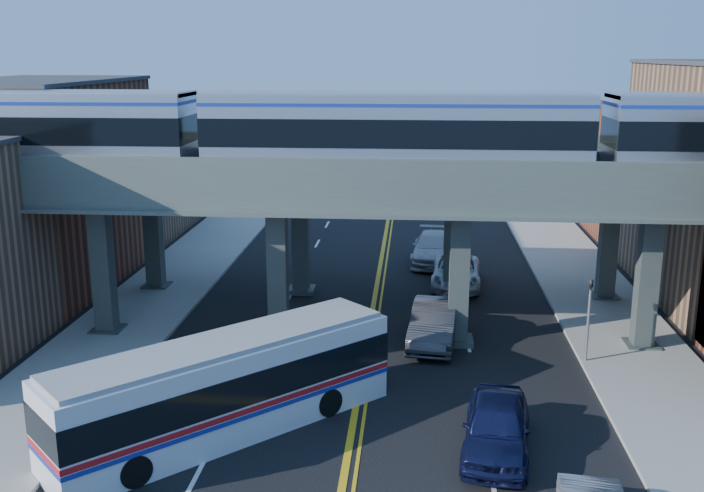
{
  "coord_description": "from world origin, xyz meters",
  "views": [
    {
      "loc": [
        1.97,
        -25.11,
        12.6
      ],
      "look_at": [
        -0.64,
        7.31,
        4.53
      ],
      "focal_mm": 40.0,
      "sensor_mm": 36.0,
      "label": 1
    }
  ],
  "objects_px": {
    "car_lane_b": "(434,323)",
    "transit_train": "(395,131)",
    "car_lane_a": "(497,427)",
    "stop_sign": "(367,344)",
    "car_lane_d": "(433,248)",
    "transit_bus": "(226,388)",
    "traffic_signal": "(589,311)",
    "car_lane_c": "(456,272)"
  },
  "relations": [
    {
      "from": "car_lane_b",
      "to": "transit_train",
      "type": "bearing_deg",
      "value": -174.11
    },
    {
      "from": "car_lane_a",
      "to": "stop_sign",
      "type": "bearing_deg",
      "value": 140.76
    },
    {
      "from": "transit_train",
      "to": "car_lane_a",
      "type": "distance_m",
      "value": 13.44
    },
    {
      "from": "car_lane_a",
      "to": "car_lane_d",
      "type": "bearing_deg",
      "value": 101.46
    },
    {
      "from": "transit_train",
      "to": "transit_bus",
      "type": "xyz_separation_m",
      "value": [
        -5.34,
        -9.12,
        -7.74
      ]
    },
    {
      "from": "traffic_signal",
      "to": "car_lane_a",
      "type": "relative_size",
      "value": 0.78
    },
    {
      "from": "transit_train",
      "to": "transit_bus",
      "type": "relative_size",
      "value": 4.67
    },
    {
      "from": "car_lane_d",
      "to": "transit_train",
      "type": "bearing_deg",
      "value": -93.95
    },
    {
      "from": "traffic_signal",
      "to": "stop_sign",
      "type": "bearing_deg",
      "value": -161.37
    },
    {
      "from": "stop_sign",
      "to": "transit_bus",
      "type": "relative_size",
      "value": 0.25
    },
    {
      "from": "traffic_signal",
      "to": "car_lane_b",
      "type": "bearing_deg",
      "value": 162.35
    },
    {
      "from": "transit_train",
      "to": "car_lane_c",
      "type": "distance_m",
      "value": 12.72
    },
    {
      "from": "transit_bus",
      "to": "car_lane_b",
      "type": "distance_m",
      "value": 11.62
    },
    {
      "from": "traffic_signal",
      "to": "car_lane_c",
      "type": "xyz_separation_m",
      "value": [
        -4.84,
        10.81,
        -1.52
      ]
    },
    {
      "from": "car_lane_d",
      "to": "transit_bus",
      "type": "bearing_deg",
      "value": -103.31
    },
    {
      "from": "traffic_signal",
      "to": "car_lane_d",
      "type": "xyz_separation_m",
      "value": [
        -6.0,
        15.84,
        -1.42
      ]
    },
    {
      "from": "transit_train",
      "to": "car_lane_b",
      "type": "distance_m",
      "value": 8.66
    },
    {
      "from": "car_lane_c",
      "to": "car_lane_b",
      "type": "bearing_deg",
      "value": -95.53
    },
    {
      "from": "transit_bus",
      "to": "traffic_signal",
      "type": "bearing_deg",
      "value": -16.58
    },
    {
      "from": "traffic_signal",
      "to": "car_lane_d",
      "type": "relative_size",
      "value": 0.68
    },
    {
      "from": "car_lane_a",
      "to": "transit_bus",
      "type": "bearing_deg",
      "value": -176.47
    },
    {
      "from": "transit_bus",
      "to": "car_lane_c",
      "type": "relative_size",
      "value": 1.89
    },
    {
      "from": "stop_sign",
      "to": "car_lane_d",
      "type": "distance_m",
      "value": 19.09
    },
    {
      "from": "car_lane_b",
      "to": "car_lane_c",
      "type": "relative_size",
      "value": 0.98
    },
    {
      "from": "traffic_signal",
      "to": "car_lane_a",
      "type": "height_order",
      "value": "traffic_signal"
    },
    {
      "from": "transit_bus",
      "to": "car_lane_a",
      "type": "xyz_separation_m",
      "value": [
        8.98,
        -0.65,
        -0.73
      ]
    },
    {
      "from": "car_lane_a",
      "to": "car_lane_d",
      "type": "height_order",
      "value": "car_lane_a"
    },
    {
      "from": "car_lane_a",
      "to": "car_lane_b",
      "type": "distance_m",
      "value": 9.92
    },
    {
      "from": "transit_train",
      "to": "car_lane_d",
      "type": "distance_m",
      "value": 16.37
    },
    {
      "from": "traffic_signal",
      "to": "car_lane_b",
      "type": "xyz_separation_m",
      "value": [
        -6.23,
        1.98,
        -1.39
      ]
    },
    {
      "from": "stop_sign",
      "to": "car_lane_c",
      "type": "relative_size",
      "value": 0.47
    },
    {
      "from": "car_lane_b",
      "to": "traffic_signal",
      "type": "bearing_deg",
      "value": -11.2
    },
    {
      "from": "transit_train",
      "to": "car_lane_b",
      "type": "height_order",
      "value": "transit_train"
    },
    {
      "from": "traffic_signal",
      "to": "car_lane_b",
      "type": "height_order",
      "value": "traffic_signal"
    },
    {
      "from": "stop_sign",
      "to": "car_lane_c",
      "type": "bearing_deg",
      "value": 73.63
    },
    {
      "from": "traffic_signal",
      "to": "transit_bus",
      "type": "xyz_separation_m",
      "value": [
        -13.42,
        -7.12,
        -0.68
      ]
    },
    {
      "from": "stop_sign",
      "to": "car_lane_a",
      "type": "bearing_deg",
      "value": -46.9
    },
    {
      "from": "traffic_signal",
      "to": "car_lane_b",
      "type": "relative_size",
      "value": 0.74
    },
    {
      "from": "transit_train",
      "to": "traffic_signal",
      "type": "distance_m",
      "value": 10.92
    },
    {
      "from": "transit_train",
      "to": "traffic_signal",
      "type": "height_order",
      "value": "transit_train"
    },
    {
      "from": "car_lane_b",
      "to": "car_lane_c",
      "type": "distance_m",
      "value": 8.94
    },
    {
      "from": "transit_bus",
      "to": "car_lane_a",
      "type": "distance_m",
      "value": 9.04
    }
  ]
}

